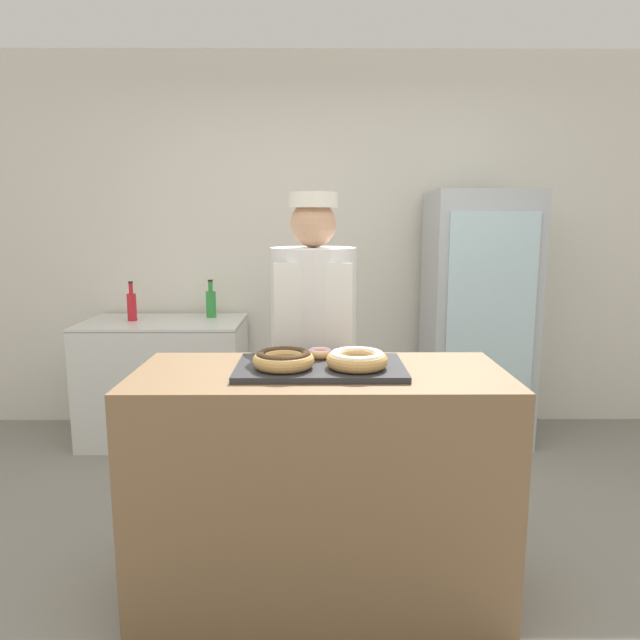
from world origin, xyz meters
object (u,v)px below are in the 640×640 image
Objects in this scene: brownie_back_right at (350,354)px; bottle_green at (211,303)px; brownie_back_left at (290,354)px; chest_freezer at (166,379)px; bottle_red at (132,306)px; serving_tray at (320,368)px; beverage_fridge at (477,318)px; donut_chocolate_glaze at (284,359)px; donut_mini_center at (320,353)px; baker_person at (313,359)px; donut_light_glaze at (357,359)px.

brownie_back_right is 0.36× the size of bottle_green.
bottle_green is at bearing 109.97° from brownie_back_left.
chest_freezer is 0.56m from bottle_red.
serving_tray is at bearing -135.94° from brownie_back_right.
beverage_fridge is 6.39× the size of bottle_green.
donut_chocolate_glaze is 2.40× the size of brownie_back_left.
serving_tray is 2.11m from chest_freezer.
serving_tray reaches higher than chest_freezer.
baker_person is (-0.03, 0.44, -0.13)m from donut_mini_center.
serving_tray is 2.04m from bottle_green.
donut_mini_center is 0.07× the size of baker_person.
serving_tray is at bearing -44.06° from brownie_back_left.
bottle_red reaches higher than brownie_back_left.
donut_chocolate_glaze is 0.17m from brownie_back_left.
serving_tray is at bearing -90.00° from donut_mini_center.
bottle_red is (-1.28, 1.75, -0.01)m from serving_tray.
brownie_back_right is 0.06× the size of baker_person.
serving_tray is at bearing 159.39° from donut_light_glaze.
serving_tray is 0.59× the size of chest_freezer.
donut_chocolate_glaze is 0.86× the size of bottle_green.
donut_chocolate_glaze is 0.85× the size of bottle_red.
brownie_back_right reaches higher than serving_tray.
baker_person is at bearing -61.09° from bottle_green.
donut_mini_center is 2.08m from bottle_red.
donut_light_glaze is 0.65m from baker_person.
donut_light_glaze reaches higher than brownie_back_left.
donut_mini_center is at bearing -51.90° from bottle_red.
serving_tray is 2.77× the size of donut_chocolate_glaze.
donut_chocolate_glaze is 0.22m from donut_mini_center.
chest_freezer is (-1.19, 1.63, -0.56)m from brownie_back_right.
donut_mini_center is 0.41× the size of bottle_green.
bottle_red is at bearing 126.21° from serving_tray.
bottle_green is at bearing 114.90° from donut_light_glaze.
brownie_back_right is at bearing -0.00° from donut_mini_center.
serving_tray is 2.17m from bottle_red.
brownie_back_right is at bearing -120.91° from beverage_fridge.
donut_chocolate_glaze is (-0.14, -0.05, 0.05)m from serving_tray.
donut_chocolate_glaze is at bearing -129.28° from donut_mini_center.
serving_tray is at bearing -67.98° from bottle_green.
donut_mini_center is 1.14× the size of brownie_back_left.
donut_light_glaze is at bearing -56.07° from chest_freezer.
bottle_green is (-0.90, 1.94, -0.06)m from donut_light_glaze.
donut_light_glaze is 0.14× the size of baker_person.
donut_chocolate_glaze is 2.14m from bottle_red.
donut_light_glaze is 2.40× the size of brownie_back_left.
bottle_green is at bearing 116.48° from brownie_back_right.
baker_person is at bearing 105.19° from donut_light_glaze.
baker_person is (0.09, 0.44, -0.13)m from brownie_back_left.
donut_light_glaze is at bearing 0.00° from donut_chocolate_glaze.
beverage_fridge is at bearing 61.94° from donut_light_glaze.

